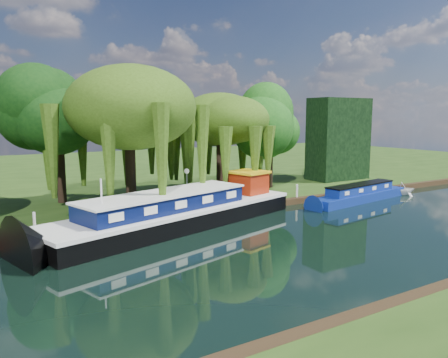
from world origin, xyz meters
TOP-DOWN VIEW (x-y plane):
  - ground at (0.00, 0.00)m, footprint 120.00×120.00m
  - far_bank at (0.00, 34.00)m, footprint 120.00×52.00m
  - dutch_barge at (-1.98, 6.48)m, footprint 17.85×8.59m
  - narrowboat at (13.76, 6.32)m, footprint 10.57×3.27m
  - red_dinghy at (-11.83, 6.78)m, footprint 3.22×2.69m
  - white_cruiser at (19.12, 6.36)m, footprint 2.74×2.51m
  - willow_left at (-3.40, 11.21)m, footprint 7.68×7.68m
  - willow_right at (4.52, 12.51)m, footprint 5.99×5.99m
  - tree_far_mid at (-7.12, 15.70)m, footprint 5.50×5.50m
  - tree_far_right at (10.04, 13.34)m, footprint 4.78×4.78m
  - conifer_hedge at (19.00, 14.00)m, footprint 6.00×3.00m
  - lamppost at (0.50, 10.50)m, footprint 0.36×0.36m
  - mooring_posts at (-0.50, 8.40)m, footprint 19.16×0.16m

SIDE VIEW (x-z plane):
  - ground at x=0.00m, z-range 0.00..0.00m
  - red_dinghy at x=-11.83m, z-range -0.29..0.29m
  - white_cruiser at x=19.12m, z-range -0.61..0.61m
  - far_bank at x=0.00m, z-range 0.00..0.45m
  - narrowboat at x=13.76m, z-range -0.22..1.30m
  - dutch_barge at x=-1.98m, z-range -0.93..2.75m
  - mooring_posts at x=-0.50m, z-range 0.45..1.45m
  - lamppost at x=0.50m, z-range 1.14..3.70m
  - conifer_hedge at x=19.00m, z-range 0.45..8.45m
  - willow_right at x=4.52m, z-range 2.12..9.42m
  - tree_far_right at x=10.04m, z-range 1.93..9.75m
  - tree_far_mid at x=-7.12m, z-range 2.15..11.15m
  - willow_left at x=-3.40m, z-range 2.53..11.73m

